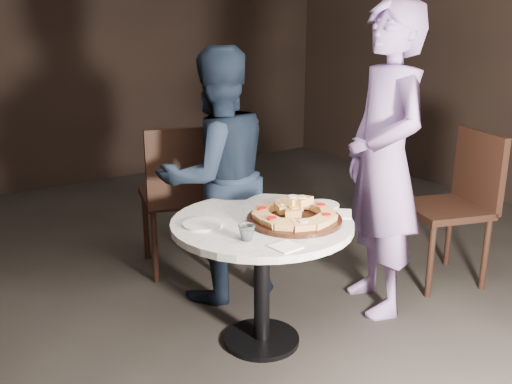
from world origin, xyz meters
TOP-DOWN VIEW (x-y plane):
  - floor at (0.00, 0.00)m, footprint 7.00×7.00m
  - table at (-0.14, 0.05)m, footprint 1.08×1.08m
  - serving_board at (-0.02, -0.05)m, footprint 0.47×0.47m
  - focaccia_pile at (-0.02, -0.05)m, footprint 0.39×0.40m
  - plate_left at (-0.40, 0.16)m, footprint 0.22×0.22m
  - plate_right at (0.25, 0.05)m, footprint 0.18×0.18m
  - water_glass at (-0.34, -0.11)m, footprint 0.09×0.09m
  - napkin_near at (-0.25, -0.28)m, footprint 0.12×0.12m
  - napkin_far at (0.22, -0.09)m, footprint 0.19×0.19m
  - chair_far at (-0.06, 1.03)m, footprint 0.57×0.58m
  - chair_right at (1.29, -0.03)m, footprint 0.58×0.56m
  - diner_navy at (-0.03, 0.64)m, footprint 0.73×0.59m
  - diner_teal at (0.63, 0.00)m, footprint 0.59×0.72m

SIDE VIEW (x-z plane):
  - floor at x=0.00m, z-range 0.00..0.00m
  - table at x=-0.14m, z-range 0.21..0.86m
  - chair_right at x=1.29m, z-range 0.07..1.01m
  - chair_far at x=-0.06m, z-range 0.07..1.04m
  - napkin_near at x=-0.25m, z-range 0.66..0.66m
  - napkin_far at x=0.22m, z-range 0.66..0.66m
  - plate_right at x=0.25m, z-range 0.66..0.67m
  - plate_left at x=-0.40m, z-range 0.66..0.67m
  - serving_board at x=-0.02m, z-range 0.66..0.68m
  - water_glass at x=-0.34m, z-range 0.66..0.73m
  - focaccia_pile at x=-0.02m, z-range 0.65..0.76m
  - diner_navy at x=-0.03m, z-range 0.00..1.45m
  - diner_teal at x=0.63m, z-range 0.00..1.69m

